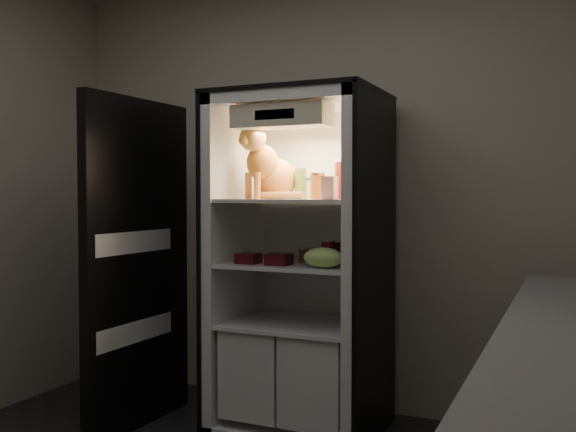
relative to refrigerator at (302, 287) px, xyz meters
name	(u,v)px	position (x,y,z in m)	size (l,w,h in m)	color
room_shell	(153,110)	(0.00, -1.38, 0.83)	(3.60, 3.60, 3.60)	white
refrigerator	(302,287)	(0.00, 0.00, 0.00)	(0.90, 0.72, 1.88)	white
fridge_door	(138,265)	(-0.85, -0.37, 0.12)	(0.08, 0.87, 1.85)	black
tabby_cat	(269,169)	(-0.18, -0.06, 0.66)	(0.37, 0.44, 0.44)	orange
parmesan_shaker	(301,184)	(-0.01, 0.01, 0.58)	(0.07, 0.07, 0.17)	#23822A
mayo_tub	(309,188)	(0.02, 0.05, 0.56)	(0.09, 0.09, 0.12)	white
salsa_jar	(317,186)	(0.11, -0.04, 0.57)	(0.08, 0.08, 0.14)	maroon
pepper_jar	(346,179)	(0.24, 0.06, 0.61)	(0.13, 0.13, 0.22)	maroon
cream_carton	(330,188)	(0.25, -0.23, 0.56)	(0.07, 0.07, 0.12)	white
soda_can_a	(337,252)	(0.21, 0.00, 0.21)	(0.06, 0.06, 0.12)	black
soda_can_b	(349,253)	(0.28, -0.02, 0.21)	(0.06, 0.06, 0.12)	black
soda_can_c	(328,253)	(0.21, -0.15, 0.21)	(0.07, 0.07, 0.13)	black
condiment_jar	(304,255)	(0.03, -0.05, 0.19)	(0.06, 0.06, 0.08)	#502C16
grape_bag	(323,258)	(0.23, -0.26, 0.20)	(0.21, 0.15, 0.10)	#A0C95E
berry_box_left	(248,258)	(-0.22, -0.24, 0.18)	(0.11, 0.11, 0.06)	#470B11
berry_box_right	(279,259)	(-0.03, -0.24, 0.18)	(0.12, 0.12, 0.06)	#470B11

